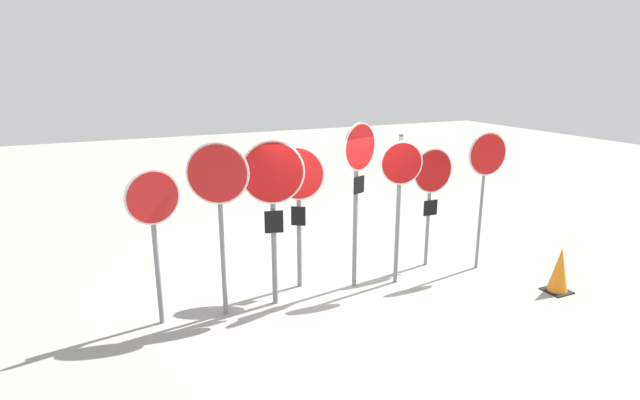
# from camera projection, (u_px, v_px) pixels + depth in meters

# --- Properties ---
(ground_plane) EXTENTS (40.00, 40.00, 0.00)m
(ground_plane) POSITION_uv_depth(u_px,v_px,m) (333.00, 287.00, 8.34)
(ground_plane) COLOR gray
(stop_sign_0) EXTENTS (0.74, 0.22, 2.26)m
(stop_sign_0) POSITION_uv_depth(u_px,v_px,m) (154.00, 214.00, 6.73)
(stop_sign_0) COLOR slate
(stop_sign_0) RESTS_ON ground
(stop_sign_1) EXTENTS (0.81, 0.37, 2.59)m
(stop_sign_1) POSITION_uv_depth(u_px,v_px,m) (219.00, 189.00, 6.90)
(stop_sign_1) COLOR slate
(stop_sign_1) RESTS_ON ground
(stop_sign_2) EXTENTS (0.92, 0.25, 2.57)m
(stop_sign_2) POSITION_uv_depth(u_px,v_px,m) (273.00, 191.00, 7.27)
(stop_sign_2) COLOR slate
(stop_sign_2) RESTS_ON ground
(stop_sign_3) EXTENTS (0.75, 0.48, 2.38)m
(stop_sign_3) POSITION_uv_depth(u_px,v_px,m) (298.00, 189.00, 7.90)
(stop_sign_3) COLOR slate
(stop_sign_3) RESTS_ON ground
(stop_sign_4) EXTENTS (0.71, 0.33, 2.74)m
(stop_sign_4) POSITION_uv_depth(u_px,v_px,m) (358.00, 171.00, 7.87)
(stop_sign_4) COLOR slate
(stop_sign_4) RESTS_ON ground
(stop_sign_5) EXTENTS (0.70, 0.20, 2.53)m
(stop_sign_5) POSITION_uv_depth(u_px,v_px,m) (400.00, 181.00, 8.04)
(stop_sign_5) COLOR slate
(stop_sign_5) RESTS_ON ground
(stop_sign_6) EXTENTS (0.80, 0.13, 2.20)m
(stop_sign_6) POSITION_uv_depth(u_px,v_px,m) (432.00, 181.00, 8.83)
(stop_sign_6) COLOR slate
(stop_sign_6) RESTS_ON ground
(stop_sign_7) EXTENTS (0.76, 0.14, 2.50)m
(stop_sign_7) POSITION_uv_depth(u_px,v_px,m) (486.00, 164.00, 8.61)
(stop_sign_7) COLOR slate
(stop_sign_7) RESTS_ON ground
(traffic_cone_0) EXTENTS (0.39, 0.39, 0.76)m
(traffic_cone_0) POSITION_uv_depth(u_px,v_px,m) (559.00, 270.00, 8.09)
(traffic_cone_0) COLOR black
(traffic_cone_0) RESTS_ON ground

